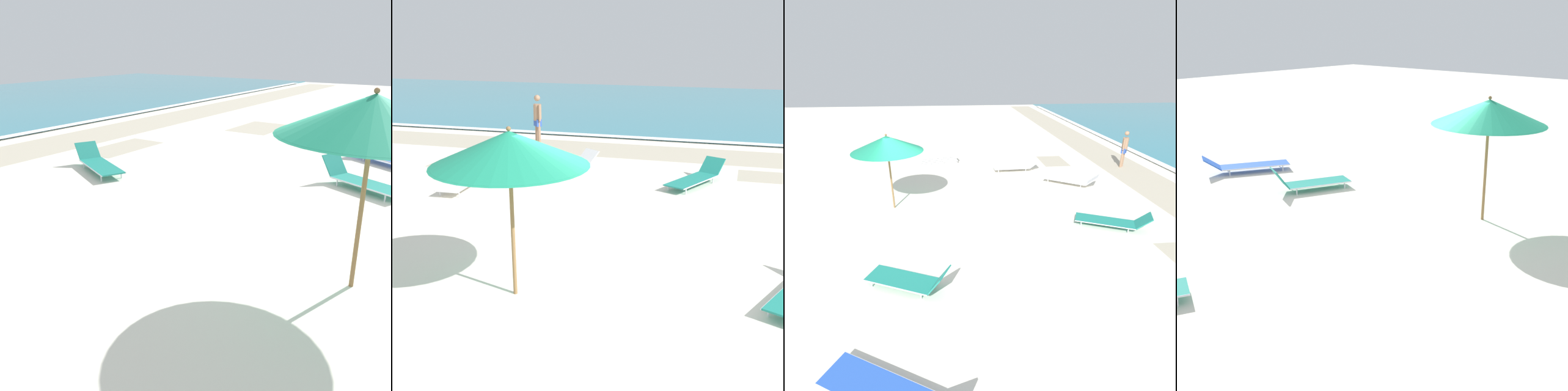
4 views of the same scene
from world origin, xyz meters
TOP-DOWN VIEW (x-y plane):
  - ground_plane at (0.00, 0.01)m, footprint 60.00×60.00m
  - beach_umbrella at (-1.18, -1.16)m, footprint 2.33×2.33m
  - lounger_stack at (-6.35, 0.25)m, footprint 1.03×1.98m
  - sun_lounger_under_umbrella at (0.89, 5.80)m, footprint 1.45×2.20m
  - sun_lounger_near_water_left at (-2.77, 5.88)m, footprint 1.71×2.14m
  - sun_lounger_near_water_right at (-4.80, 3.94)m, footprint 0.69×2.15m
  - sun_lounger_mid_beach_solo at (3.14, -0.13)m, footprint 1.33×2.01m
  - beachgoer_wading_adult at (-4.87, 9.25)m, footprint 0.34×0.35m

SIDE VIEW (x-z plane):
  - ground_plane at x=0.00m, z-range -0.16..0.00m
  - lounger_stack at x=-6.35m, z-range 0.00..0.41m
  - sun_lounger_near_water_right at x=-4.80m, z-range -0.04..0.46m
  - sun_lounger_near_water_left at x=-2.77m, z-range -0.07..0.49m
  - sun_lounger_under_umbrella at x=0.89m, z-range -0.07..0.50m
  - sun_lounger_mid_beach_solo at x=3.14m, z-range -0.09..0.54m
  - beachgoer_wading_adult at x=-4.87m, z-range 0.12..1.88m
  - beach_umbrella at x=-1.18m, z-range 0.98..3.60m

